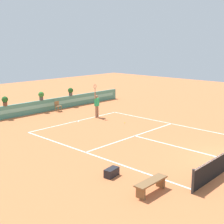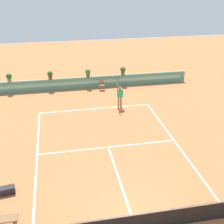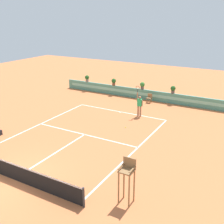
{
  "view_description": "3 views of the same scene",
  "coord_description": "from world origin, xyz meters",
  "px_view_note": "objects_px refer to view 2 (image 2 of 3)",
  "views": [
    {
      "loc": [
        -14.53,
        -5.29,
        5.63
      ],
      "look_at": [
        0.74,
        9.04,
        1.0
      ],
      "focal_mm": 50.15,
      "sensor_mm": 36.0,
      "label": 1
    },
    {
      "loc": [
        -2.64,
        -8.39,
        9.52
      ],
      "look_at": [
        0.74,
        9.04,
        1.0
      ],
      "focal_mm": 47.96,
      "sensor_mm": 36.0,
      "label": 2
    },
    {
      "loc": [
        10.38,
        -8.09,
        7.98
      ],
      "look_at": [
        0.74,
        9.04,
        1.0
      ],
      "focal_mm": 44.12,
      "sensor_mm": 36.0,
      "label": 3
    }
  ],
  "objects_px": {
    "potted_plant_left": "(50,75)",
    "tennis_player": "(120,95)",
    "tennis_ball_near_baseline": "(130,124)",
    "potted_plant_far_left": "(9,77)",
    "gear_bag": "(7,190)",
    "potted_plant_centre": "(88,72)",
    "potted_plant_right": "(123,70)",
    "ball_kid_chair": "(102,85)"
  },
  "relations": [
    {
      "from": "tennis_ball_near_baseline",
      "to": "potted_plant_centre",
      "type": "xyz_separation_m",
      "value": [
        -1.93,
        7.46,
        1.38
      ]
    },
    {
      "from": "gear_bag",
      "to": "potted_plant_centre",
      "type": "distance_m",
      "value": 14.17
    },
    {
      "from": "potted_plant_far_left",
      "to": "potted_plant_centre",
      "type": "relative_size",
      "value": 1.0
    },
    {
      "from": "tennis_ball_near_baseline",
      "to": "potted_plant_far_left",
      "type": "distance_m",
      "value": 11.4
    },
    {
      "from": "potted_plant_left",
      "to": "potted_plant_centre",
      "type": "relative_size",
      "value": 1.0
    },
    {
      "from": "potted_plant_left",
      "to": "potted_plant_right",
      "type": "height_order",
      "value": "same"
    },
    {
      "from": "potted_plant_right",
      "to": "tennis_player",
      "type": "bearing_deg",
      "value": -105.48
    },
    {
      "from": "potted_plant_far_left",
      "to": "gear_bag",
      "type": "bearing_deg",
      "value": -84.78
    },
    {
      "from": "tennis_player",
      "to": "potted_plant_left",
      "type": "height_order",
      "value": "tennis_player"
    },
    {
      "from": "potted_plant_centre",
      "to": "potted_plant_right",
      "type": "bearing_deg",
      "value": 0.0
    },
    {
      "from": "potted_plant_left",
      "to": "tennis_player",
      "type": "bearing_deg",
      "value": -43.18
    },
    {
      "from": "tennis_player",
      "to": "tennis_ball_near_baseline",
      "type": "relative_size",
      "value": 38.01
    },
    {
      "from": "gear_bag",
      "to": "tennis_player",
      "type": "xyz_separation_m",
      "value": [
        7.19,
        8.33,
        0.87
      ]
    },
    {
      "from": "tennis_ball_near_baseline",
      "to": "potted_plant_right",
      "type": "bearing_deg",
      "value": 81.0
    },
    {
      "from": "ball_kid_chair",
      "to": "potted_plant_far_left",
      "type": "relative_size",
      "value": 1.17
    },
    {
      "from": "potted_plant_centre",
      "to": "gear_bag",
      "type": "bearing_deg",
      "value": -112.43
    },
    {
      "from": "ball_kid_chair",
      "to": "potted_plant_far_left",
      "type": "xyz_separation_m",
      "value": [
        -7.66,
        0.73,
        0.93
      ]
    },
    {
      "from": "tennis_ball_near_baseline",
      "to": "potted_plant_left",
      "type": "relative_size",
      "value": 0.09
    },
    {
      "from": "gear_bag",
      "to": "potted_plant_far_left",
      "type": "bearing_deg",
      "value": 95.22
    },
    {
      "from": "potted_plant_left",
      "to": "potted_plant_far_left",
      "type": "xyz_separation_m",
      "value": [
        -3.35,
        0.0,
        0.0
      ]
    },
    {
      "from": "potted_plant_far_left",
      "to": "potted_plant_right",
      "type": "bearing_deg",
      "value": 0.0
    },
    {
      "from": "tennis_player",
      "to": "potted_plant_far_left",
      "type": "height_order",
      "value": "tennis_player"
    },
    {
      "from": "tennis_player",
      "to": "potted_plant_left",
      "type": "distance_m",
      "value": 6.91
    },
    {
      "from": "tennis_ball_near_baseline",
      "to": "potted_plant_centre",
      "type": "bearing_deg",
      "value": 104.48
    },
    {
      "from": "gear_bag",
      "to": "tennis_ball_near_baseline",
      "type": "bearing_deg",
      "value": 37.36
    },
    {
      "from": "ball_kid_chair",
      "to": "potted_plant_right",
      "type": "distance_m",
      "value": 2.35
    },
    {
      "from": "tennis_player",
      "to": "potted_plant_right",
      "type": "height_order",
      "value": "tennis_player"
    },
    {
      "from": "tennis_ball_near_baseline",
      "to": "potted_plant_right",
      "type": "relative_size",
      "value": 0.09
    },
    {
      "from": "tennis_ball_near_baseline",
      "to": "potted_plant_left",
      "type": "distance_m",
      "value": 9.18
    },
    {
      "from": "potted_plant_left",
      "to": "potted_plant_right",
      "type": "relative_size",
      "value": 1.0
    },
    {
      "from": "tennis_player",
      "to": "tennis_ball_near_baseline",
      "type": "height_order",
      "value": "tennis_player"
    },
    {
      "from": "ball_kid_chair",
      "to": "gear_bag",
      "type": "height_order",
      "value": "ball_kid_chair"
    },
    {
      "from": "ball_kid_chair",
      "to": "tennis_ball_near_baseline",
      "type": "distance_m",
      "value": 6.8
    },
    {
      "from": "potted_plant_left",
      "to": "potted_plant_centre",
      "type": "height_order",
      "value": "same"
    },
    {
      "from": "tennis_player",
      "to": "tennis_ball_near_baseline",
      "type": "bearing_deg",
      "value": -87.4
    },
    {
      "from": "gear_bag",
      "to": "potted_plant_left",
      "type": "height_order",
      "value": "potted_plant_left"
    },
    {
      "from": "gear_bag",
      "to": "potted_plant_centre",
      "type": "bearing_deg",
      "value": 67.57
    },
    {
      "from": "potted_plant_right",
      "to": "potted_plant_far_left",
      "type": "relative_size",
      "value": 1.0
    },
    {
      "from": "tennis_player",
      "to": "potted_plant_right",
      "type": "bearing_deg",
      "value": 74.52
    },
    {
      "from": "tennis_player",
      "to": "potted_plant_right",
      "type": "relative_size",
      "value": 3.57
    },
    {
      "from": "potted_plant_centre",
      "to": "ball_kid_chair",
      "type": "bearing_deg",
      "value": -34.0
    },
    {
      "from": "gear_bag",
      "to": "potted_plant_right",
      "type": "distance_m",
      "value": 15.62
    }
  ]
}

